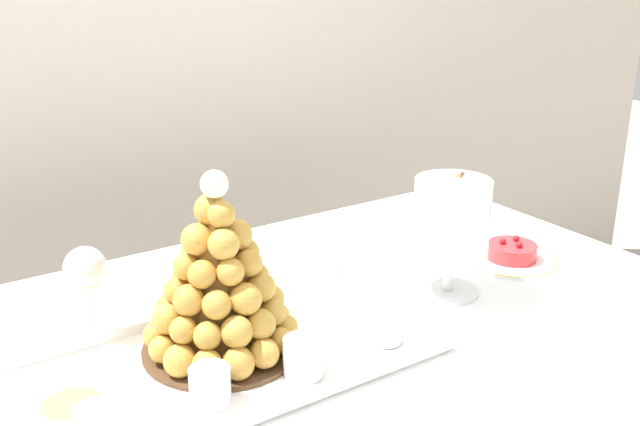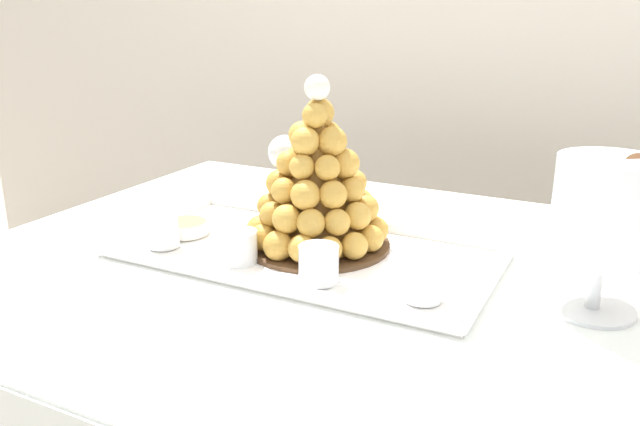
{
  "view_description": "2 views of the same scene",
  "coord_description": "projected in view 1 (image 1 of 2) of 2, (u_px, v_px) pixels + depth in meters",
  "views": [
    {
      "loc": [
        -0.61,
        -0.92,
        1.4
      ],
      "look_at": [
        0.03,
        0.04,
        0.99
      ],
      "focal_mm": 41.23,
      "sensor_mm": 36.0,
      "label": 1
    },
    {
      "loc": [
        0.32,
        -0.92,
        1.2
      ],
      "look_at": [
        -0.12,
        -0.05,
        0.89
      ],
      "focal_mm": 36.02,
      "sensor_mm": 36.0,
      "label": 2
    }
  ],
  "objects": [
    {
      "name": "dessert_cup_mid_left",
      "position": [
        210.0,
        387.0,
        1.04
      ],
      "size": [
        0.06,
        0.06,
        0.05
      ],
      "color": "silver",
      "rests_on": "serving_tray"
    },
    {
      "name": "dessert_cup_centre",
      "position": [
        303.0,
        358.0,
        1.11
      ],
      "size": [
        0.06,
        0.06,
        0.06
      ],
      "color": "silver",
      "rests_on": "serving_tray"
    },
    {
      "name": "wine_glass",
      "position": [
        86.0,
        272.0,
        1.19
      ],
      "size": [
        0.07,
        0.07,
        0.17
      ],
      "color": "silver",
      "rests_on": "buffet_table"
    },
    {
      "name": "dessert_cup_left",
      "position": [
        96.0,
        426.0,
        0.95
      ],
      "size": [
        0.06,
        0.06,
        0.05
      ],
      "color": "silver",
      "rests_on": "serving_tray"
    },
    {
      "name": "macaron_goblet",
      "position": [
        453.0,
        219.0,
        1.35
      ],
      "size": [
        0.14,
        0.14,
        0.24
      ],
      "color": "white",
      "rests_on": "buffet_table"
    },
    {
      "name": "croquembouche",
      "position": [
        220.0,
        286.0,
        1.15
      ],
      "size": [
        0.26,
        0.26,
        0.3
      ],
      "color": "#4C331E",
      "rests_on": "serving_tray"
    },
    {
      "name": "serving_tray",
      "position": [
        229.0,
        361.0,
        1.16
      ],
      "size": [
        0.65,
        0.34,
        0.02
      ],
      "color": "white",
      "rests_on": "buffet_table"
    },
    {
      "name": "backdrop_wall",
      "position": [
        93.0,
        11.0,
        1.95
      ],
      "size": [
        4.8,
        0.1,
        2.5
      ],
      "primitive_type": "cube",
      "color": "silver",
      "rests_on": "ground_plane"
    },
    {
      "name": "fruit_tart_plate",
      "position": [
        511.0,
        255.0,
        1.54
      ],
      "size": [
        0.2,
        0.2,
        0.05
      ],
      "color": "white",
      "rests_on": "buffet_table"
    },
    {
      "name": "dessert_cup_mid_right",
      "position": [
        385.0,
        328.0,
        1.2
      ],
      "size": [
        0.06,
        0.06,
        0.05
      ],
      "color": "silver",
      "rests_on": "serving_tray"
    },
    {
      "name": "buffet_table",
      "position": [
        321.0,
        381.0,
        1.28
      ],
      "size": [
        1.52,
        1.02,
        0.79
      ],
      "color": "brown",
      "rests_on": "ground_plane"
    },
    {
      "name": "creme_brulee_ramekin",
      "position": [
        72.0,
        410.0,
        1.01
      ],
      "size": [
        0.09,
        0.09,
        0.02
      ],
      "color": "white",
      "rests_on": "serving_tray"
    }
  ]
}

